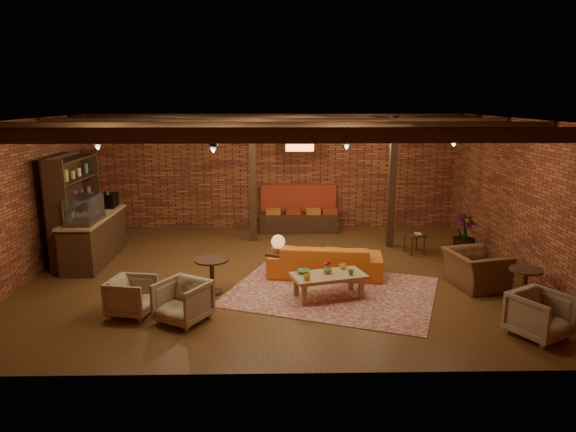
{
  "coord_description": "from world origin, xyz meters",
  "views": [
    {
      "loc": [
        0.03,
        -10.22,
        3.6
      ],
      "look_at": [
        0.24,
        0.2,
        1.2
      ],
      "focal_mm": 32.0,
      "sensor_mm": 36.0,
      "label": 1
    }
  ],
  "objects_px": {
    "round_table_right": "(525,281)",
    "armchair_far": "(540,313)",
    "sofa": "(325,260)",
    "armchair_right": "(476,263)",
    "coffee_table": "(328,277)",
    "armchair_b": "(183,299)",
    "round_table_left": "(212,270)",
    "plant_tall": "(467,195)",
    "side_table_book": "(415,236)",
    "side_table_lamp": "(278,245)",
    "armchair_a": "(132,294)"
  },
  "relations": [
    {
      "from": "round_table_left",
      "to": "armchair_b",
      "type": "distance_m",
      "value": 1.31
    },
    {
      "from": "side_table_book",
      "to": "plant_tall",
      "type": "distance_m",
      "value": 1.51
    },
    {
      "from": "armchair_right",
      "to": "side_table_book",
      "type": "relative_size",
      "value": 2.08
    },
    {
      "from": "coffee_table",
      "to": "side_table_book",
      "type": "height_order",
      "value": "coffee_table"
    },
    {
      "from": "round_table_left",
      "to": "side_table_lamp",
      "type": "bearing_deg",
      "value": 35.08
    },
    {
      "from": "side_table_lamp",
      "to": "armchair_a",
      "type": "height_order",
      "value": "side_table_lamp"
    },
    {
      "from": "round_table_right",
      "to": "armchair_far",
      "type": "height_order",
      "value": "armchair_far"
    },
    {
      "from": "armchair_a",
      "to": "round_table_right",
      "type": "distance_m",
      "value": 6.87
    },
    {
      "from": "armchair_a",
      "to": "armchair_b",
      "type": "distance_m",
      "value": 0.97
    },
    {
      "from": "round_table_left",
      "to": "armchair_far",
      "type": "bearing_deg",
      "value": -20.3
    },
    {
      "from": "armchair_b",
      "to": "round_table_right",
      "type": "bearing_deg",
      "value": 36.03
    },
    {
      "from": "side_table_lamp",
      "to": "armchair_a",
      "type": "xyz_separation_m",
      "value": [
        -2.49,
        -1.84,
        -0.32
      ]
    },
    {
      "from": "sofa",
      "to": "armchair_right",
      "type": "distance_m",
      "value": 2.96
    },
    {
      "from": "round_table_left",
      "to": "round_table_right",
      "type": "distance_m",
      "value": 5.66
    },
    {
      "from": "round_table_right",
      "to": "armchair_far",
      "type": "relative_size",
      "value": 0.85
    },
    {
      "from": "coffee_table",
      "to": "armchair_b",
      "type": "xyz_separation_m",
      "value": [
        -2.47,
        -0.98,
        -0.02
      ]
    },
    {
      "from": "round_table_right",
      "to": "coffee_table",
      "type": "bearing_deg",
      "value": 173.62
    },
    {
      "from": "coffee_table",
      "to": "armchair_far",
      "type": "height_order",
      "value": "armchair_far"
    },
    {
      "from": "sofa",
      "to": "round_table_right",
      "type": "relative_size",
      "value": 3.5
    },
    {
      "from": "side_table_book",
      "to": "armchair_b",
      "type": "bearing_deg",
      "value": -142.21
    },
    {
      "from": "coffee_table",
      "to": "side_table_lamp",
      "type": "distance_m",
      "value": 1.5
    },
    {
      "from": "armchair_right",
      "to": "plant_tall",
      "type": "distance_m",
      "value": 2.41
    },
    {
      "from": "sofa",
      "to": "armchair_b",
      "type": "xyz_separation_m",
      "value": [
        -2.53,
        -2.18,
        0.04
      ]
    },
    {
      "from": "round_table_left",
      "to": "armchair_a",
      "type": "height_order",
      "value": "armchair_a"
    },
    {
      "from": "sofa",
      "to": "armchair_far",
      "type": "relative_size",
      "value": 2.97
    },
    {
      "from": "armchair_b",
      "to": "round_table_right",
      "type": "distance_m",
      "value": 5.97
    },
    {
      "from": "round_table_left",
      "to": "armchair_far",
      "type": "height_order",
      "value": "armchair_far"
    },
    {
      "from": "armchair_a",
      "to": "round_table_right",
      "type": "height_order",
      "value": "armchair_a"
    },
    {
      "from": "armchair_a",
      "to": "armchair_far",
      "type": "relative_size",
      "value": 0.91
    },
    {
      "from": "armchair_right",
      "to": "round_table_right",
      "type": "height_order",
      "value": "armchair_right"
    },
    {
      "from": "sofa",
      "to": "round_table_right",
      "type": "bearing_deg",
      "value": 162.25
    },
    {
      "from": "armchair_right",
      "to": "armchair_far",
      "type": "xyz_separation_m",
      "value": [
        0.17,
        -2.16,
        -0.09
      ]
    },
    {
      "from": "armchair_far",
      "to": "armchair_right",
      "type": "bearing_deg",
      "value": 64.37
    },
    {
      "from": "coffee_table",
      "to": "armchair_right",
      "type": "bearing_deg",
      "value": 9.84
    },
    {
      "from": "side_table_lamp",
      "to": "armchair_a",
      "type": "distance_m",
      "value": 3.11
    },
    {
      "from": "armchair_right",
      "to": "armchair_far",
      "type": "bearing_deg",
      "value": 172.6
    },
    {
      "from": "coffee_table",
      "to": "armchair_right",
      "type": "relative_size",
      "value": 1.33
    },
    {
      "from": "side_table_lamp",
      "to": "plant_tall",
      "type": "xyz_separation_m",
      "value": [
        4.37,
        1.5,
        0.73
      ]
    },
    {
      "from": "sofa",
      "to": "side_table_book",
      "type": "height_order",
      "value": "sofa"
    },
    {
      "from": "round_table_left",
      "to": "armchair_right",
      "type": "distance_m",
      "value": 5.09
    },
    {
      "from": "round_table_left",
      "to": "round_table_right",
      "type": "bearing_deg",
      "value": -6.86
    },
    {
      "from": "armchair_b",
      "to": "armchair_far",
      "type": "bearing_deg",
      "value": 23.43
    },
    {
      "from": "coffee_table",
      "to": "round_table_right",
      "type": "distance_m",
      "value": 3.49
    },
    {
      "from": "armchair_b",
      "to": "round_table_right",
      "type": "xyz_separation_m",
      "value": [
        5.94,
        0.59,
        0.06
      ]
    },
    {
      "from": "round_table_right",
      "to": "armchair_far",
      "type": "bearing_deg",
      "value": -106.06
    },
    {
      "from": "armchair_far",
      "to": "armchair_b",
      "type": "bearing_deg",
      "value": 142.96
    },
    {
      "from": "coffee_table",
      "to": "side_table_lamp",
      "type": "xyz_separation_m",
      "value": [
        -0.91,
        1.16,
        0.28
      ]
    },
    {
      "from": "side_table_book",
      "to": "plant_tall",
      "type": "xyz_separation_m",
      "value": [
        1.15,
        -0.08,
        0.98
      ]
    },
    {
      "from": "sofa",
      "to": "side_table_lamp",
      "type": "distance_m",
      "value": 1.02
    },
    {
      "from": "coffee_table",
      "to": "plant_tall",
      "type": "xyz_separation_m",
      "value": [
        3.47,
        2.66,
        1.01
      ]
    }
  ]
}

